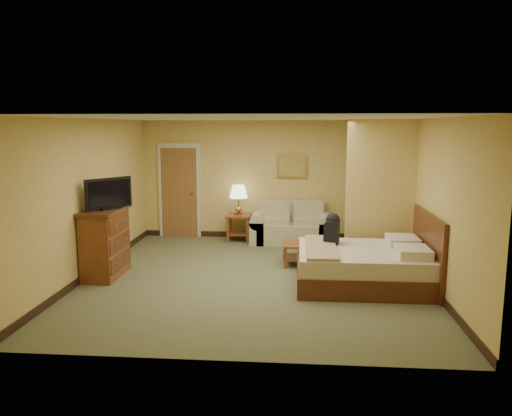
# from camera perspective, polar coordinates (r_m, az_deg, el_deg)

# --- Properties ---
(floor) EXTENTS (6.00, 6.00, 0.00)m
(floor) POSITION_cam_1_polar(r_m,az_deg,el_deg) (8.35, -0.12, -7.91)
(floor) COLOR brown
(floor) RESTS_ON ground
(ceiling) EXTENTS (6.00, 6.00, 0.00)m
(ceiling) POSITION_cam_1_polar(r_m,az_deg,el_deg) (7.98, -0.13, 10.22)
(ceiling) COLOR white
(ceiling) RESTS_ON back_wall
(back_wall) EXTENTS (5.50, 0.02, 2.60)m
(back_wall) POSITION_cam_1_polar(r_m,az_deg,el_deg) (11.03, 1.18, 3.23)
(back_wall) COLOR tan
(back_wall) RESTS_ON floor
(left_wall) EXTENTS (0.02, 6.00, 2.60)m
(left_wall) POSITION_cam_1_polar(r_m,az_deg,el_deg) (8.73, -18.42, 1.11)
(left_wall) COLOR tan
(left_wall) RESTS_ON floor
(right_wall) EXTENTS (0.02, 6.00, 2.60)m
(right_wall) POSITION_cam_1_polar(r_m,az_deg,el_deg) (8.30, 19.15, 0.67)
(right_wall) COLOR tan
(right_wall) RESTS_ON floor
(partition) EXTENTS (1.20, 0.15, 2.60)m
(partition) POSITION_cam_1_polar(r_m,az_deg,el_deg) (9.07, 14.04, 1.61)
(partition) COLOR tan
(partition) RESTS_ON floor
(door) EXTENTS (0.94, 0.16, 2.10)m
(door) POSITION_cam_1_polar(r_m,az_deg,el_deg) (11.32, -8.74, 1.91)
(door) COLOR beige
(door) RESTS_ON floor
(baseboard) EXTENTS (5.50, 0.02, 0.12)m
(baseboard) POSITION_cam_1_polar(r_m,az_deg,el_deg) (11.22, 1.15, -3.09)
(baseboard) COLOR black
(baseboard) RESTS_ON floor
(loveseat) EXTENTS (1.75, 0.82, 0.89)m
(loveseat) POSITION_cam_1_polar(r_m,az_deg,el_deg) (10.75, 4.06, -2.42)
(loveseat) COLOR tan
(loveseat) RESTS_ON floor
(side_table) EXTENTS (0.52, 0.52, 0.57)m
(side_table) POSITION_cam_1_polar(r_m,az_deg,el_deg) (10.88, -2.00, -1.78)
(side_table) COLOR brown
(side_table) RESTS_ON floor
(table_lamp) EXTENTS (0.39, 0.39, 0.65)m
(table_lamp) POSITION_cam_1_polar(r_m,az_deg,el_deg) (10.77, -2.02, 1.80)
(table_lamp) COLOR #A0753A
(table_lamp) RESTS_ON side_table
(coffee_table) EXTENTS (0.66, 0.66, 0.40)m
(coffee_table) POSITION_cam_1_polar(r_m,az_deg,el_deg) (9.06, 5.02, -4.70)
(coffee_table) COLOR brown
(coffee_table) RESTS_ON floor
(wall_picture) EXTENTS (0.67, 0.04, 0.52)m
(wall_picture) POSITION_cam_1_polar(r_m,az_deg,el_deg) (10.96, 4.17, 4.74)
(wall_picture) COLOR #B78E3F
(wall_picture) RESTS_ON back_wall
(dresser) EXTENTS (0.56, 1.07, 1.14)m
(dresser) POSITION_cam_1_polar(r_m,az_deg,el_deg) (8.63, -16.85, -3.80)
(dresser) COLOR brown
(dresser) RESTS_ON floor
(tv) EXTENTS (0.54, 0.72, 0.51)m
(tv) POSITION_cam_1_polar(r_m,az_deg,el_deg) (8.45, -16.47, 1.50)
(tv) COLOR black
(tv) RESTS_ON dresser
(bed) EXTENTS (2.11, 1.79, 1.16)m
(bed) POSITION_cam_1_polar(r_m,az_deg,el_deg) (8.09, 12.74, -6.41)
(bed) COLOR #492011
(bed) RESTS_ON floor
(backpack) EXTENTS (0.25, 0.33, 0.51)m
(backpack) POSITION_cam_1_polar(r_m,az_deg,el_deg) (8.27, 8.77, -2.23)
(backpack) COLOR black
(backpack) RESTS_ON bed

